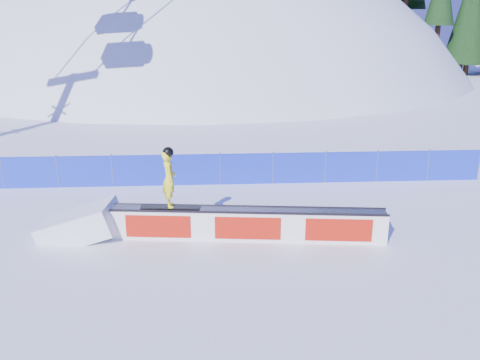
{
  "coord_description": "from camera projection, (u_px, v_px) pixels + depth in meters",
  "views": [
    {
      "loc": [
        0.59,
        -14.74,
        6.27
      ],
      "look_at": [
        1.53,
        0.9,
        1.31
      ],
      "focal_mm": 40.0,
      "sensor_mm": 36.0,
      "label": 1
    }
  ],
  "objects": [
    {
      "name": "snow_hill",
      "position": [
        205.0,
        233.0,
        61.29
      ],
      "size": [
        64.0,
        64.0,
        64.0
      ],
      "color": "white",
      "rests_on": "ground"
    },
    {
      "name": "safety_fence",
      "position": [
        193.0,
        170.0,
        19.99
      ],
      "size": [
        22.05,
        0.05,
        1.3
      ],
      "color": "#182ECB",
      "rests_on": "ground"
    },
    {
      "name": "snow_ramp",
      "position": [
        81.0,
        236.0,
        15.62
      ],
      "size": [
        2.45,
        1.69,
        1.44
      ],
      "primitive_type": null,
      "rotation": [
        0.0,
        -0.31,
        -0.11
      ],
      "color": "white",
      "rests_on": "ground"
    },
    {
      "name": "ground",
      "position": [
        190.0,
        232.0,
        15.89
      ],
      "size": [
        160.0,
        160.0,
        0.0
      ],
      "primitive_type": "plane",
      "color": "white",
      "rests_on": "ground"
    },
    {
      "name": "rail_box",
      "position": [
        248.0,
        224.0,
        15.25
      ],
      "size": [
        7.84,
        1.42,
        0.94
      ],
      "rotation": [
        0.0,
        0.0,
        -0.11
      ],
      "color": "white",
      "rests_on": "ground"
    },
    {
      "name": "snowboarder",
      "position": [
        169.0,
        178.0,
        14.95
      ],
      "size": [
        1.71,
        0.66,
        1.77
      ],
      "rotation": [
        0.0,
        0.0,
        1.76
      ],
      "color": "black",
      "rests_on": "rail_box"
    }
  ]
}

